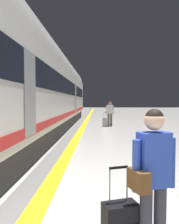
# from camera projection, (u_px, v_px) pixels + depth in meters

# --- Properties ---
(safety_line_strip) EXTENTS (0.36, 80.00, 0.01)m
(safety_line_strip) POSITION_uv_depth(u_px,v_px,m) (78.00, 135.00, 11.66)
(safety_line_strip) COLOR yellow
(safety_line_strip) RESTS_ON ground
(tactile_edge_band) EXTENTS (0.61, 80.00, 0.01)m
(tactile_edge_band) POSITION_uv_depth(u_px,v_px,m) (72.00, 135.00, 11.67)
(tactile_edge_band) COLOR slate
(tactile_edge_band) RESTS_ON ground
(high_speed_train) EXTENTS (2.94, 33.08, 4.97)m
(high_speed_train) POSITION_uv_depth(u_px,v_px,m) (31.00, 84.00, 10.58)
(high_speed_train) COLOR #38383D
(high_speed_train) RESTS_ON ground
(traveller_foreground) EXTENTS (0.53, 0.39, 1.65)m
(traveller_foreground) POSITION_uv_depth(u_px,v_px,m) (152.00, 174.00, 2.45)
(traveller_foreground) COLOR #383842
(traveller_foreground) RESTS_ON ground
(passenger_near) EXTENTS (0.54, 0.27, 1.74)m
(passenger_near) POSITION_uv_depth(u_px,v_px,m) (110.00, 111.00, 15.77)
(passenger_near) COLOR brown
(passenger_near) RESTS_ON ground
(suitcase_near) EXTENTS (0.40, 0.27, 0.99)m
(suitcase_near) POSITION_uv_depth(u_px,v_px,m) (105.00, 122.00, 15.52)
(suitcase_near) COLOR #9E9EA3
(suitcase_near) RESTS_ON ground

